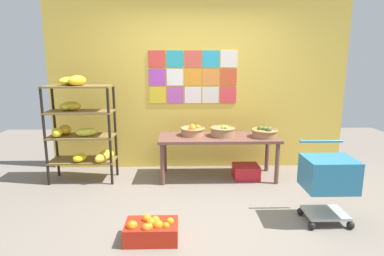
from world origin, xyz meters
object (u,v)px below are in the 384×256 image
(produce_crate_under_table, at_px, (246,172))
(orange_crate_foreground, at_px, (151,230))
(fruit_basket_back_right, at_px, (264,132))
(fruit_basket_centre, at_px, (223,131))
(fruit_basket_left, at_px, (193,131))
(display_table, at_px, (218,141))
(banana_shelf_unit, at_px, (79,123))
(shopping_cart, at_px, (328,177))

(produce_crate_under_table, distance_m, orange_crate_foreground, 2.06)
(fruit_basket_back_right, xyz_separation_m, fruit_basket_centre, (-0.59, 0.08, 0.00))
(fruit_basket_left, bearing_deg, orange_crate_foreground, -104.33)
(display_table, distance_m, fruit_basket_centre, 0.16)
(orange_crate_foreground, bearing_deg, produce_crate_under_table, 53.19)
(fruit_basket_left, bearing_deg, fruit_basket_back_right, -7.47)
(fruit_basket_back_right, xyz_separation_m, orange_crate_foreground, (-1.47, -1.62, -0.59))
(display_table, bearing_deg, orange_crate_foreground, -115.93)
(banana_shelf_unit, distance_m, produce_crate_under_table, 2.49)
(banana_shelf_unit, height_order, shopping_cart, banana_shelf_unit)
(orange_crate_foreground, bearing_deg, fruit_basket_left, 75.67)
(fruit_basket_back_right, distance_m, produce_crate_under_table, 0.64)
(banana_shelf_unit, height_order, fruit_basket_centre, banana_shelf_unit)
(orange_crate_foreground, xyz_separation_m, shopping_cart, (1.83, 0.32, 0.40))
(fruit_basket_centre, height_order, shopping_cart, shopping_cart)
(fruit_basket_back_right, bearing_deg, orange_crate_foreground, -132.28)
(fruit_basket_centre, bearing_deg, fruit_basket_back_right, -7.56)
(banana_shelf_unit, height_order, fruit_basket_left, banana_shelf_unit)
(display_table, distance_m, orange_crate_foreground, 1.93)
(banana_shelf_unit, xyz_separation_m, display_table, (1.97, 0.06, -0.28))
(fruit_basket_left, bearing_deg, shopping_cart, -46.22)
(display_table, distance_m, fruit_basket_back_right, 0.67)
(shopping_cart, bearing_deg, orange_crate_foreground, -173.35)
(orange_crate_foreground, height_order, shopping_cart, shopping_cart)
(fruit_basket_left, relative_size, fruit_basket_centre, 0.97)
(orange_crate_foreground, relative_size, shopping_cart, 0.60)
(fruit_basket_left, distance_m, fruit_basket_centre, 0.44)
(display_table, xyz_separation_m, orange_crate_foreground, (-0.82, -1.69, -0.45))
(orange_crate_foreground, bearing_deg, banana_shelf_unit, 125.09)
(fruit_basket_centre, xyz_separation_m, orange_crate_foreground, (-0.88, -1.70, -0.59))
(fruit_basket_back_right, distance_m, orange_crate_foreground, 2.27)
(produce_crate_under_table, bearing_deg, display_table, 174.64)
(shopping_cart, bearing_deg, produce_crate_under_table, 110.78)
(fruit_basket_centre, bearing_deg, shopping_cart, -55.71)
(fruit_basket_centre, xyz_separation_m, produce_crate_under_table, (0.35, -0.05, -0.60))
(produce_crate_under_table, xyz_separation_m, shopping_cart, (0.59, -1.33, 0.41))
(display_table, bearing_deg, fruit_basket_back_right, -5.75)
(banana_shelf_unit, distance_m, shopping_cart, 3.27)
(fruit_basket_back_right, bearing_deg, display_table, 174.25)
(banana_shelf_unit, relative_size, orange_crate_foreground, 2.98)
(fruit_basket_left, distance_m, fruit_basket_back_right, 1.03)
(banana_shelf_unit, xyz_separation_m, shopping_cart, (2.97, -1.31, -0.33))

